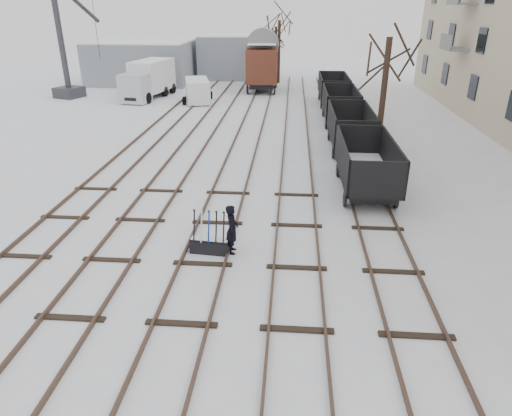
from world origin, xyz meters
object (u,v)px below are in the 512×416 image
at_px(worker, 232,229).
at_px(crane, 66,66).
at_px(box_van_wagon, 262,63).
at_px(lorry, 148,79).
at_px(ground_frame, 210,245).
at_px(panel_van, 198,90).
at_px(freight_wagon_a, 366,172).

distance_m(worker, crane, 31.93).
bearing_deg(box_van_wagon, lorry, -156.49).
xyz_separation_m(ground_frame, crane, (-17.10, 26.52, 2.37)).
bearing_deg(lorry, ground_frame, -59.01).
bearing_deg(panel_van, freight_wagon_a, -74.25).
bearing_deg(box_van_wagon, crane, -166.33).
distance_m(freight_wagon_a, panel_van, 22.27).
xyz_separation_m(worker, crane, (-17.85, 26.42, 1.80)).
distance_m(box_van_wagon, lorry, 10.64).
distance_m(lorry, panel_van, 4.79).
bearing_deg(freight_wagon_a, crane, 138.28).
xyz_separation_m(worker, lorry, (-10.68, 26.47, 0.75)).
relative_size(panel_van, crane, 0.45).
bearing_deg(box_van_wagon, freight_wagon_a, -77.39).
relative_size(freight_wagon_a, lorry, 0.79).
height_order(lorry, crane, crane).
distance_m(worker, lorry, 28.55).
bearing_deg(ground_frame, lorry, 116.15).
relative_size(freight_wagon_a, panel_van, 1.23).
bearing_deg(worker, crane, 28.33).
height_order(worker, crane, crane).
height_order(ground_frame, lorry, lorry).
xyz_separation_m(lorry, crane, (-7.17, -0.05, 1.05)).
distance_m(ground_frame, worker, 0.95).
bearing_deg(ground_frame, box_van_wagon, 96.23).
bearing_deg(panel_van, lorry, 148.71).
distance_m(ground_frame, panel_van, 25.78).
bearing_deg(lorry, crane, -169.13).
xyz_separation_m(ground_frame, worker, (0.75, 0.10, 0.57)).
relative_size(lorry, panel_van, 1.56).
distance_m(panel_van, crane, 11.91).
bearing_deg(crane, lorry, 20.51).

